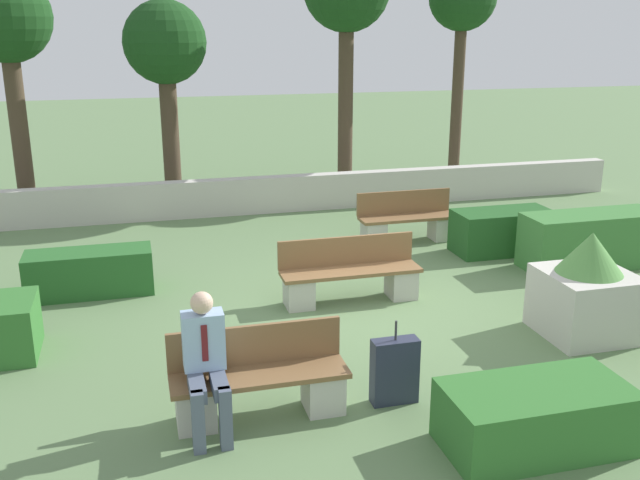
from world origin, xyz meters
name	(u,v)px	position (x,y,z in m)	size (l,w,h in m)	color
ground_plane	(371,313)	(0.00, 0.00, 0.00)	(60.00, 60.00, 0.00)	#607F51
perimeter_wall	(282,194)	(0.00, 5.52, 0.36)	(14.62, 0.30, 0.72)	beige
bench_front	(260,385)	(-1.85, -2.12, 0.32)	(1.69, 0.49, 0.85)	brown
bench_left_side	(407,223)	(1.65, 2.92, 0.32)	(1.71, 0.49, 0.85)	brown
bench_right_side	(350,277)	(-0.13, 0.51, 0.33)	(1.91, 0.48, 0.85)	brown
person_seated_man	(206,358)	(-2.36, -2.25, 0.73)	(0.38, 0.63, 1.33)	#515B70
hedge_block_mid_left	(591,240)	(3.90, 0.94, 0.42)	(2.16, 0.75, 0.85)	#3D7A38
hedge_block_mid_right	(502,231)	(2.95, 1.95, 0.35)	(1.61, 0.75, 0.70)	#235623
hedge_block_far_left	(536,417)	(0.42, -3.26, 0.29)	(1.65, 0.84, 0.58)	#33702D
hedge_block_far_right	(90,273)	(-3.56, 1.69, 0.31)	(1.71, 0.62, 0.62)	#286028
planter_corner_left	(587,290)	(2.28, -1.27, 0.57)	(1.02, 1.02, 1.29)	beige
suitcase	(395,371)	(-0.51, -2.21, 0.34)	(0.46, 0.18, 0.87)	#282D42
tree_leftmost	(7,25)	(-4.95, 6.78, 3.60)	(1.70, 1.70, 4.60)	#473828
tree_center_left	(165,49)	(-2.06, 6.87, 3.15)	(1.66, 1.66, 4.11)	#473828
tree_rightmost	(462,4)	(4.35, 6.83, 4.04)	(1.49, 1.49, 4.95)	#473828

